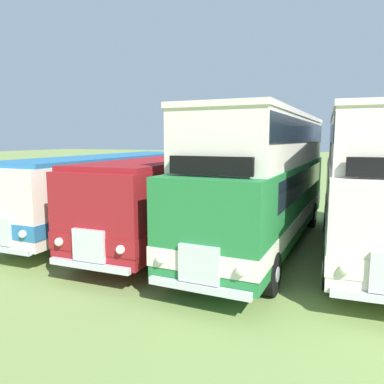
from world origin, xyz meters
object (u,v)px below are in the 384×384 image
(bus_first_in_row, at_px, (112,185))
(bus_second_in_row, at_px, (181,190))
(bus_third_in_row, at_px, (266,175))
(bus_fourth_in_row, at_px, (371,178))

(bus_first_in_row, bearing_deg, bus_second_in_row, -3.79)
(bus_first_in_row, distance_m, bus_second_in_row, 3.24)
(bus_third_in_row, bearing_deg, bus_fourth_in_row, 2.99)
(bus_third_in_row, height_order, bus_fourth_in_row, same)
(bus_fourth_in_row, bearing_deg, bus_second_in_row, 178.86)
(bus_second_in_row, height_order, bus_fourth_in_row, bus_fourth_in_row)
(bus_fourth_in_row, bearing_deg, bus_first_in_row, 177.98)
(bus_third_in_row, bearing_deg, bus_first_in_row, 175.48)
(bus_second_in_row, bearing_deg, bus_first_in_row, 176.21)
(bus_first_in_row, height_order, bus_second_in_row, same)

